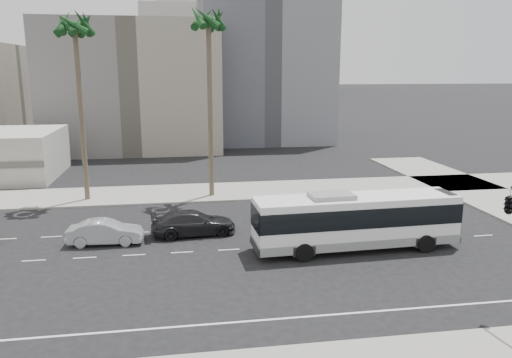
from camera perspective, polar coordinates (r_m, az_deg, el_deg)
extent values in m
plane|color=black|center=(33.10, 2.09, -7.82)|extent=(700.00, 700.00, 0.00)
cube|color=gray|center=(47.74, -1.47, -1.36)|extent=(120.00, 7.00, 0.15)
cube|color=slate|center=(75.74, -13.73, 10.24)|extent=(24.00, 18.00, 18.00)
cube|color=#595C64|center=(83.66, 0.69, 13.50)|extent=(20.00, 20.00, 26.00)
cube|color=beige|center=(280.69, -8.43, 14.47)|extent=(42.00, 42.00, 44.00)
cube|color=slate|center=(266.46, 2.19, 17.51)|extent=(26.00, 26.00, 70.00)
cube|color=slate|center=(300.82, 5.90, 15.92)|extent=(22.00, 22.00, 60.00)
cube|color=white|center=(32.81, 11.37, -4.48)|extent=(13.30, 3.45, 2.96)
cube|color=black|center=(32.70, 11.40, -3.81)|extent=(13.37, 3.51, 1.25)
cube|color=gray|center=(33.21, 11.27, -6.64)|extent=(13.33, 3.49, 0.57)
cube|color=gray|center=(31.84, 8.60, -1.92)|extent=(2.80, 1.93, 0.34)
cube|color=#262628|center=(35.11, 21.09, -1.76)|extent=(0.77, 2.07, 0.34)
cylinder|color=black|center=(33.69, 18.90, -7.12)|extent=(1.14, 0.34, 1.14)
cylinder|color=black|center=(36.14, 16.77, -5.65)|extent=(1.14, 0.34, 1.14)
cylinder|color=black|center=(30.85, 5.36, -8.29)|extent=(1.14, 0.34, 1.14)
cylinder|color=black|center=(33.51, 4.13, -6.56)|extent=(1.14, 0.34, 1.14)
imported|color=black|center=(35.58, -7.18, -5.00)|extent=(2.95, 6.12, 1.72)
imported|color=#A0A2A8|center=(34.99, -16.86, -5.84)|extent=(1.93, 4.99, 1.62)
imported|color=#262628|center=(25.68, 27.01, -2.44)|extent=(2.93, 0.99, 1.16)
cylinder|color=brown|center=(44.83, -5.26, 7.48)|extent=(0.42, 0.42, 15.25)
cylinder|color=brown|center=(45.74, -19.33, 6.57)|extent=(0.46, 0.46, 14.67)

